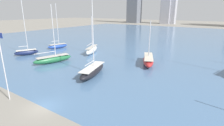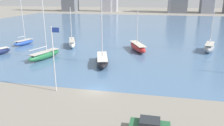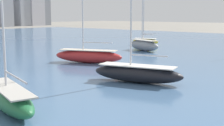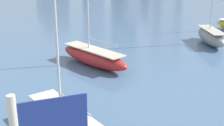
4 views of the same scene
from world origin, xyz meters
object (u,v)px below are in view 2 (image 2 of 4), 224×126
(flag_pole, at_px, (54,57))
(sailboat_black, at_px, (102,60))
(sailboat_red, at_px, (138,47))
(sailboat_white, at_px, (72,43))
(sailboat_gray, at_px, (209,47))
(sailboat_blue, at_px, (24,42))
(sailboat_green, at_px, (45,55))
(parked_sedan_green, at_px, (150,126))

(flag_pole, xyz_separation_m, sailboat_black, (3.58, 14.50, -4.40))
(flag_pole, height_order, sailboat_black, sailboat_black)
(sailboat_red, height_order, sailboat_black, sailboat_black)
(sailboat_black, bearing_deg, sailboat_red, 49.79)
(flag_pole, height_order, sailboat_white, sailboat_white)
(sailboat_red, distance_m, sailboat_gray, 18.59)
(sailboat_blue, height_order, sailboat_green, sailboat_blue)
(sailboat_black, bearing_deg, sailboat_gray, 18.13)
(sailboat_blue, distance_m, sailboat_black, 30.78)
(sailboat_white, bearing_deg, sailboat_gray, -20.38)
(sailboat_white, bearing_deg, sailboat_black, -72.37)
(flag_pole, distance_m, sailboat_white, 30.92)
(sailboat_red, distance_m, sailboat_green, 23.65)
(sailboat_black, xyz_separation_m, parked_sedan_green, (10.87, -22.31, -0.25))
(flag_pole, height_order, sailboat_blue, sailboat_blue)
(flag_pole, relative_size, sailboat_blue, 0.66)
(sailboat_gray, relative_size, parked_sedan_green, 3.68)
(sailboat_white, height_order, sailboat_red, sailboat_white)
(sailboat_red, xyz_separation_m, sailboat_gray, (18.37, 2.86, 0.16))
(sailboat_blue, bearing_deg, sailboat_red, 14.51)
(sailboat_black, bearing_deg, flag_pole, -119.59)
(flag_pole, distance_m, sailboat_black, 15.57)
(flag_pole, relative_size, sailboat_gray, 0.62)
(sailboat_white, xyz_separation_m, sailboat_black, (12.67, -14.73, -0.07))
(sailboat_white, xyz_separation_m, sailboat_red, (18.88, -1.11, -0.06))
(sailboat_green, distance_m, parked_sedan_green, 34.47)
(sailboat_white, distance_m, sailboat_red, 18.91)
(sailboat_white, height_order, parked_sedan_green, sailboat_white)
(flag_pole, height_order, sailboat_red, sailboat_red)
(sailboat_red, xyz_separation_m, sailboat_black, (-6.20, -13.63, -0.01))
(sailboat_blue, relative_size, sailboat_green, 1.07)
(sailboat_red, relative_size, sailboat_gray, 0.66)
(sailboat_white, xyz_separation_m, sailboat_blue, (-14.78, -0.83, -0.18))
(sailboat_white, distance_m, sailboat_blue, 14.81)
(flag_pole, xyz_separation_m, sailboat_white, (-9.10, 29.24, -4.33))
(sailboat_white, height_order, sailboat_gray, sailboat_gray)
(sailboat_blue, relative_size, parked_sedan_green, 3.44)
(sailboat_blue, xyz_separation_m, sailboat_black, (27.46, -13.90, 0.11))
(sailboat_black, bearing_deg, parked_sedan_green, -79.77)
(sailboat_white, bearing_deg, sailboat_green, -119.14)
(sailboat_blue, xyz_separation_m, sailboat_green, (13.37, -12.43, 0.06))
(sailboat_black, bearing_deg, sailboat_blue, 137.40)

